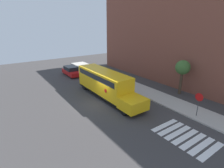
{
  "coord_description": "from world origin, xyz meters",
  "views": [
    {
      "loc": [
        15.88,
        -9.91,
        8.85
      ],
      "look_at": [
        -0.71,
        1.68,
        1.79
      ],
      "focal_mm": 28.0,
      "sensor_mm": 36.0,
      "label": 1
    }
  ],
  "objects_px": {
    "stop_sign": "(199,101)",
    "parked_car": "(71,71)",
    "tree_near_sidewalk": "(183,68)",
    "school_bus": "(105,83)"
  },
  "relations": [
    {
      "from": "stop_sign",
      "to": "parked_car",
      "type": "bearing_deg",
      "value": -168.36
    },
    {
      "from": "parked_car",
      "to": "stop_sign",
      "type": "distance_m",
      "value": 21.52
    },
    {
      "from": "stop_sign",
      "to": "tree_near_sidewalk",
      "type": "height_order",
      "value": "tree_near_sidewalk"
    },
    {
      "from": "parked_car",
      "to": "tree_near_sidewalk",
      "type": "distance_m",
      "value": 18.55
    },
    {
      "from": "parked_car",
      "to": "tree_near_sidewalk",
      "type": "height_order",
      "value": "tree_near_sidewalk"
    },
    {
      "from": "school_bus",
      "to": "stop_sign",
      "type": "height_order",
      "value": "school_bus"
    },
    {
      "from": "stop_sign",
      "to": "tree_near_sidewalk",
      "type": "relative_size",
      "value": 0.57
    },
    {
      "from": "school_bus",
      "to": "stop_sign",
      "type": "relative_size",
      "value": 4.45
    },
    {
      "from": "parked_car",
      "to": "school_bus",
      "type": "bearing_deg",
      "value": -1.07
    },
    {
      "from": "school_bus",
      "to": "tree_near_sidewalk",
      "type": "xyz_separation_m",
      "value": [
        4.83,
        8.53,
        1.62
      ]
    }
  ]
}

